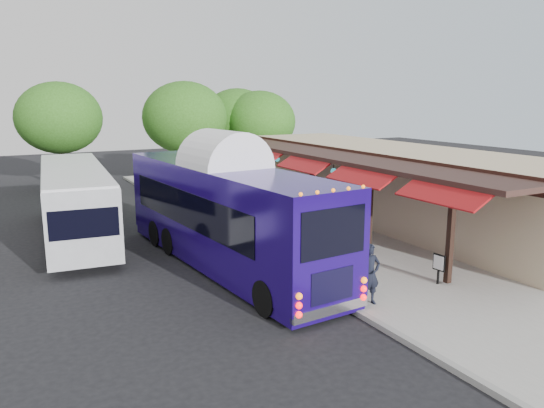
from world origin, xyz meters
TOP-DOWN VIEW (x-y plane):
  - ground at (0.00, 0.00)m, footprint 90.00×90.00m
  - sidewalk at (5.00, 4.00)m, footprint 10.00×40.00m
  - curb at (0.05, 4.00)m, footprint 0.20×40.00m
  - station_shelter at (8.38, 4.00)m, footprint 8.15×20.00m
  - coach_bus at (-1.45, 1.50)m, footprint 3.52×12.24m
  - city_bus at (-5.58, 8.13)m, footprint 3.48×11.58m
  - ped_a at (0.60, -4.07)m, footprint 0.70×0.50m
  - ped_b at (0.60, 4.86)m, footprint 1.15×1.04m
  - ped_c at (3.40, 5.17)m, footprint 1.10×0.68m
  - ped_d at (0.90, 6.53)m, footprint 1.18×0.72m
  - sign_board at (3.57, -3.80)m, footprint 0.09×0.45m
  - tree_left at (2.72, 17.68)m, footprint 5.43×5.43m
  - tree_mid at (7.16, 19.30)m, footprint 5.11×5.11m
  - tree_right at (8.10, 17.68)m, footprint 4.98×4.98m
  - tree_far at (-4.46, 21.40)m, footprint 5.41×5.41m

SIDE VIEW (x-z plane):
  - ground at x=0.00m, z-range 0.00..0.00m
  - sidewalk at x=5.00m, z-range 0.00..0.15m
  - curb at x=0.05m, z-range -0.01..0.15m
  - sign_board at x=3.57m, z-range 0.32..1.30m
  - ped_c at x=3.40m, z-range 0.15..1.90m
  - ped_d at x=0.90m, z-range 0.15..1.91m
  - ped_a at x=0.60m, z-range 0.15..1.94m
  - ped_b at x=0.60m, z-range 0.15..2.06m
  - city_bus at x=-5.58m, z-range 0.16..3.23m
  - station_shelter at x=8.38m, z-range 0.05..3.65m
  - coach_bus at x=-1.45m, z-range 0.14..4.01m
  - tree_right at x=8.10m, z-range 1.06..7.44m
  - tree_mid at x=7.16m, z-range 1.09..7.64m
  - tree_far at x=-4.46m, z-range 1.15..8.08m
  - tree_left at x=2.72m, z-range 1.16..8.11m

